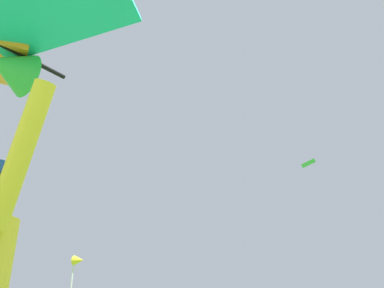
% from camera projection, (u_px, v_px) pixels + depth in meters
% --- Properties ---
extents(held_stunt_kite, '(1.59, 1.04, 0.39)m').
position_uv_depth(held_stunt_kite, '(1.00, 40.00, 1.83)').
color(held_stunt_kite, black).
extents(distant_kite_green_low_left, '(0.80, 0.83, 0.34)m').
position_uv_depth(distant_kite_green_low_left, '(308.00, 163.00, 15.49)').
color(distant_kite_green_low_left, green).
extents(marker_flag, '(0.30, 0.24, 1.90)m').
position_uv_depth(marker_flag, '(77.00, 266.00, 9.23)').
color(marker_flag, silver).
rests_on(marker_flag, ground).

